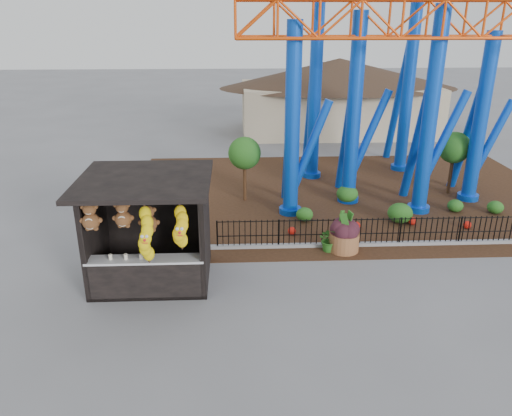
{
  "coord_description": "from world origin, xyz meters",
  "views": [
    {
      "loc": [
        -0.6,
        -11.72,
        7.17
      ],
      "look_at": [
        -0.01,
        1.5,
        2.0
      ],
      "focal_mm": 35.0,
      "sensor_mm": 36.0,
      "label": 1
    }
  ],
  "objects_px": {
    "roller_coaster": "(382,34)",
    "potted_plant": "(330,239)",
    "prize_booth": "(148,233)",
    "terracotta_planter": "(344,242)"
  },
  "relations": [
    {
      "from": "roller_coaster",
      "to": "potted_plant",
      "type": "xyz_separation_m",
      "value": [
        -2.7,
        -5.53,
        -6.04
      ]
    },
    {
      "from": "potted_plant",
      "to": "terracotta_planter",
      "type": "bearing_deg",
      "value": -4.6
    },
    {
      "from": "prize_booth",
      "to": "roller_coaster",
      "type": "relative_size",
      "value": 0.32
    },
    {
      "from": "terracotta_planter",
      "to": "potted_plant",
      "type": "xyz_separation_m",
      "value": [
        -0.46,
        0.0,
        0.1
      ]
    },
    {
      "from": "prize_booth",
      "to": "roller_coaster",
      "type": "distance_m",
      "value": 11.98
    },
    {
      "from": "roller_coaster",
      "to": "potted_plant",
      "type": "distance_m",
      "value": 8.62
    },
    {
      "from": "prize_booth",
      "to": "roller_coaster",
      "type": "bearing_deg",
      "value": 42.04
    },
    {
      "from": "prize_booth",
      "to": "terracotta_planter",
      "type": "relative_size",
      "value": 3.62
    },
    {
      "from": "prize_booth",
      "to": "terracotta_planter",
      "type": "bearing_deg",
      "value": 16.93
    },
    {
      "from": "prize_booth",
      "to": "potted_plant",
      "type": "bearing_deg",
      "value": 18.29
    }
  ]
}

